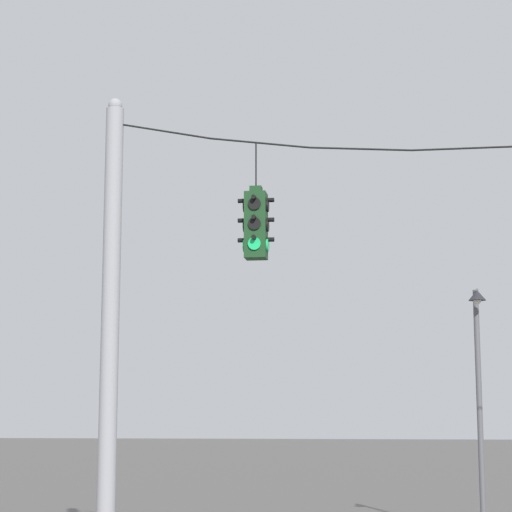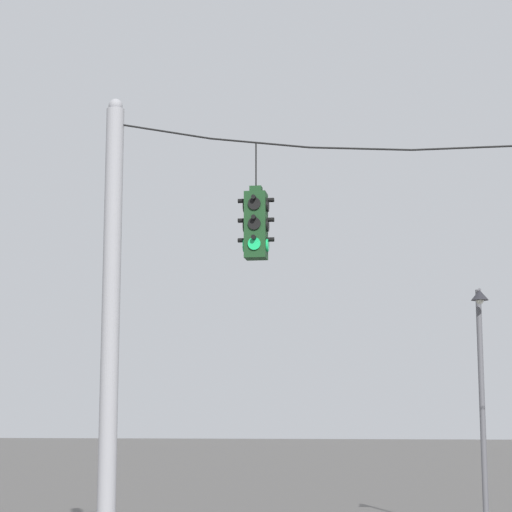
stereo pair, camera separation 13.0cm
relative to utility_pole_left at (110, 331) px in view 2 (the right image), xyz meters
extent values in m
cylinder|color=gray|center=(0.00, 0.00, -0.07)|extent=(0.29, 0.29, 7.48)
sphere|color=gray|center=(0.00, 0.00, 3.72)|extent=(0.23, 0.23, 0.23)
cylinder|color=black|center=(0.80, 0.00, 3.26)|extent=(1.61, 0.03, 0.35)
cylinder|color=black|center=(2.41, 0.00, 2.99)|extent=(1.61, 0.03, 0.24)
cylinder|color=black|center=(4.01, 0.00, 2.83)|extent=(1.61, 0.03, 0.14)
cylinder|color=black|center=(5.61, 0.00, 2.77)|extent=(1.60, 0.03, 0.03)
cube|color=#143819|center=(2.35, 0.00, 1.64)|extent=(0.34, 0.34, 1.06)
cube|color=#143819|center=(2.35, 0.00, 2.22)|extent=(0.19, 0.19, 0.10)
cylinder|color=black|center=(2.35, 0.00, 2.63)|extent=(0.02, 0.02, 0.71)
cylinder|color=black|center=(2.35, -0.18, 1.96)|extent=(0.20, 0.03, 0.20)
cylinder|color=black|center=(2.35, -0.23, 2.05)|extent=(0.07, 0.12, 0.07)
cylinder|color=black|center=(2.35, -0.18, 1.64)|extent=(0.20, 0.03, 0.20)
cylinder|color=black|center=(2.35, -0.23, 1.73)|extent=(0.07, 0.12, 0.07)
cylinder|color=#19C666|center=(2.35, -0.18, 1.32)|extent=(0.20, 0.03, 0.20)
cylinder|color=black|center=(2.35, -0.23, 1.41)|extent=(0.07, 0.12, 0.07)
cylinder|color=black|center=(2.35, 0.18, 1.96)|extent=(0.20, 0.03, 0.20)
cylinder|color=black|center=(2.35, 0.23, 2.05)|extent=(0.07, 0.12, 0.07)
cylinder|color=black|center=(2.35, 0.18, 1.64)|extent=(0.20, 0.03, 0.20)
cylinder|color=black|center=(2.35, 0.23, 1.73)|extent=(0.07, 0.12, 0.07)
cylinder|color=#19C666|center=(2.35, 0.18, 1.32)|extent=(0.20, 0.03, 0.20)
cylinder|color=black|center=(2.35, 0.23, 1.41)|extent=(0.07, 0.12, 0.07)
cylinder|color=black|center=(2.16, 0.00, 1.96)|extent=(0.03, 0.20, 0.20)
cylinder|color=black|center=(2.12, 0.00, 2.05)|extent=(0.12, 0.07, 0.07)
cylinder|color=black|center=(2.16, 0.00, 1.64)|extent=(0.03, 0.20, 0.20)
cylinder|color=black|center=(2.12, 0.00, 1.73)|extent=(0.12, 0.07, 0.07)
cylinder|color=#19C666|center=(2.16, 0.00, 1.32)|extent=(0.03, 0.20, 0.20)
cylinder|color=black|center=(2.12, 0.00, 1.41)|extent=(0.12, 0.07, 0.07)
cylinder|color=black|center=(2.53, 0.00, 1.96)|extent=(0.03, 0.20, 0.20)
cylinder|color=black|center=(2.58, 0.00, 2.05)|extent=(0.12, 0.07, 0.07)
cylinder|color=black|center=(2.53, 0.00, 1.64)|extent=(0.03, 0.20, 0.20)
cylinder|color=black|center=(2.58, 0.00, 1.73)|extent=(0.12, 0.07, 0.07)
cylinder|color=#19C666|center=(2.53, 0.00, 1.32)|extent=(0.03, 0.20, 0.20)
cylinder|color=black|center=(2.58, 0.00, 1.41)|extent=(0.12, 0.07, 0.07)
cylinder|color=#515156|center=(6.20, 6.31, -1.24)|extent=(0.12, 0.12, 5.15)
cylinder|color=#515156|center=(6.20, 6.11, 1.28)|extent=(0.07, 0.40, 0.07)
cone|color=#232328|center=(6.20, 5.90, 1.17)|extent=(0.37, 0.37, 0.22)
sphere|color=silver|center=(6.20, 5.90, 1.06)|extent=(0.17, 0.17, 0.17)
camera|label=1|loc=(4.54, -15.35, -1.36)|focal=70.00mm
camera|label=2|loc=(4.66, -15.33, -1.36)|focal=70.00mm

